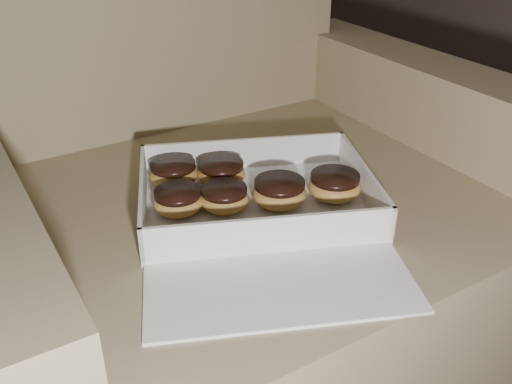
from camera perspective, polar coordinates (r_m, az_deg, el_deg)
The scene contains 13 objects.
armchair at distance 1.08m, azimuth -2.54°, elevation -4.42°, with size 0.97×0.82×1.01m.
bakery_box at distance 0.87m, azimuth 0.58°, elevation -2.07°, with size 0.48×0.52×0.06m.
donut_a at distance 0.89m, azimuth 2.35°, elevation 0.00°, with size 0.09×0.09×0.04m.
donut_b at distance 0.95m, azimuth -3.49°, elevation 1.99°, with size 0.08×0.08×0.04m.
donut_c at distance 0.96m, azimuth -8.25°, elevation 1.92°, with size 0.08×0.08×0.04m.
donut_d at distance 0.92m, azimuth 7.86°, elevation 0.66°, with size 0.08×0.08×0.04m.
donut_e at distance 0.88m, azimuth -7.81°, elevation -0.85°, with size 0.08×0.08×0.04m.
donut_f at distance 0.88m, azimuth -3.18°, elevation -0.55°, with size 0.08×0.08×0.04m.
crumb_a at distance 0.83m, azimuth 4.71°, elevation -4.28°, with size 0.01×0.01×0.00m, color black.
crumb_b at distance 0.84m, azimuth 7.26°, elevation -3.70°, with size 0.01×0.01×0.00m, color black.
crumb_c at distance 0.88m, azimuth -8.93°, elevation -2.31°, with size 0.01×0.01×0.00m, color black.
crumb_d at distance 0.89m, azimuth 3.34°, elevation -1.64°, with size 0.01×0.01×0.00m, color black.
crumb_e at distance 0.86m, azimuth 5.57°, elevation -2.94°, with size 0.01×0.01×0.00m, color black.
Camera 1 is at (-0.01, -0.71, 0.92)m, focal length 40.00 mm.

